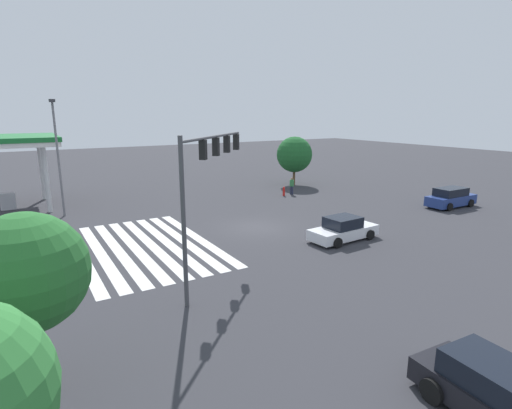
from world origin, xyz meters
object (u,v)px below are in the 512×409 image
(car_3, at_px, (505,399))
(street_light_pole_b, at_px, (57,148))
(tree_corner_c, at_px, (294,154))
(car_1, at_px, (451,198))
(pedestrian, at_px, (292,185))
(traffic_signal_mast, at_px, (208,169))
(car_0, at_px, (343,229))
(tree_corner_a, at_px, (26,273))
(fire_hydrant, at_px, (284,191))

(car_3, bearing_deg, street_light_pole_b, -162.96)
(car_3, xyz_separation_m, tree_corner_c, (-30.12, 15.81, 2.53))
(car_1, relative_size, street_light_pole_b, 0.53)
(pedestrian, distance_m, street_light_pole_b, 20.03)
(pedestrian, bearing_deg, tree_corner_c, -170.81)
(traffic_signal_mast, relative_size, car_0, 1.49)
(car_3, distance_m, tree_corner_a, 12.35)
(street_light_pole_b, xyz_separation_m, tree_corner_c, (-1.84, 22.73, -1.80))
(fire_hydrant, bearing_deg, traffic_signal_mast, -44.95)
(tree_corner_c, bearing_deg, car_1, 18.12)
(car_1, xyz_separation_m, tree_corner_c, (-15.01, -4.91, 2.51))
(car_1, distance_m, street_light_pole_b, 30.92)
(pedestrian, xyz_separation_m, fire_hydrant, (0.14, -1.00, -0.47))
(car_1, bearing_deg, car_3, -143.22)
(traffic_signal_mast, height_order, tree_corner_a, traffic_signal_mast)
(tree_corner_c, distance_m, fire_hydrant, 6.64)
(car_0, height_order, tree_corner_c, tree_corner_c)
(traffic_signal_mast, xyz_separation_m, car_3, (11.98, 2.36, -4.43))
(car_3, xyz_separation_m, street_light_pole_b, (-28.29, -6.93, 4.33))
(pedestrian, bearing_deg, car_0, 24.62)
(pedestrian, bearing_deg, car_3, 22.18)
(tree_corner_a, bearing_deg, pedestrian, 130.44)
(tree_corner_a, bearing_deg, fire_hydrant, 131.54)
(car_3, height_order, fire_hydrant, car_3)
(car_3, relative_size, fire_hydrant, 5.40)
(car_1, height_order, pedestrian, pedestrian)
(traffic_signal_mast, height_order, car_0, traffic_signal_mast)
(traffic_signal_mast, xyz_separation_m, tree_corner_c, (-18.14, 18.16, -1.90))
(tree_corner_a, xyz_separation_m, fire_hydrant, (-18.81, 21.23, -3.17))
(car_0, distance_m, pedestrian, 14.07)
(car_3, height_order, tree_corner_c, tree_corner_c)
(tree_corner_c, bearing_deg, street_light_pole_b, -85.38)
(car_0, relative_size, street_light_pole_b, 0.53)
(car_1, bearing_deg, car_0, -171.05)
(car_1, height_order, tree_corner_c, tree_corner_c)
(car_1, bearing_deg, tree_corner_a, -164.55)
(pedestrian, distance_m, tree_corner_c, 5.75)
(street_light_pole_b, xyz_separation_m, tree_corner_a, (21.20, -2.77, -1.47))
(tree_corner_c, bearing_deg, car_0, -27.43)
(car_0, height_order, street_light_pole_b, street_light_pole_b)
(pedestrian, xyz_separation_m, tree_corner_c, (-4.09, 3.27, 2.37))
(traffic_signal_mast, bearing_deg, pedestrian, -1.65)
(street_light_pole_b, distance_m, tree_corner_a, 21.43)
(car_0, bearing_deg, car_1, 5.28)
(traffic_signal_mast, bearing_deg, fire_hydrant, 0.05)
(car_0, bearing_deg, car_3, -120.99)
(car_3, relative_size, pedestrian, 2.87)
(car_0, relative_size, car_3, 0.98)
(pedestrian, bearing_deg, car_1, 84.72)
(tree_corner_a, bearing_deg, tree_corner_c, 132.09)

